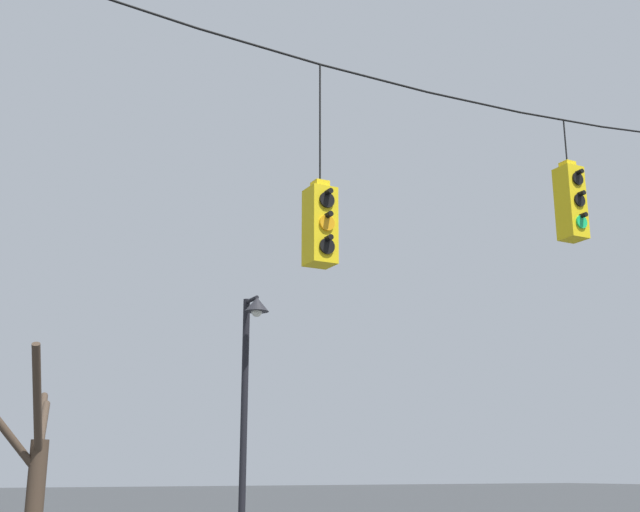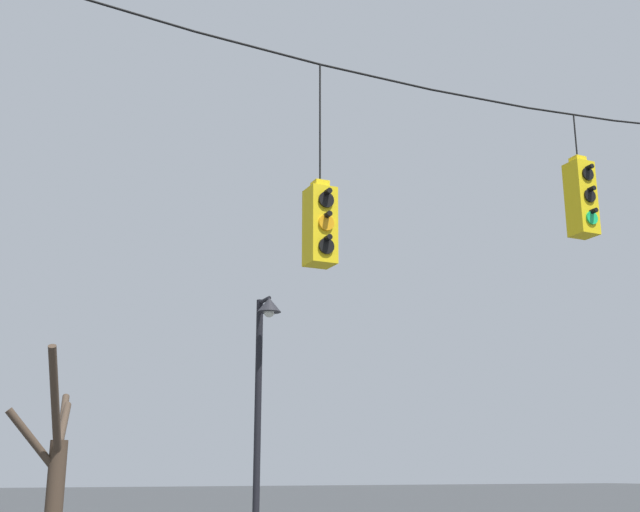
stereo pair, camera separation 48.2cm
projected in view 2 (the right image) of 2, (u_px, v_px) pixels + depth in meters
The scene contains 5 objects.
span_wire at pixel (377, 69), 10.90m from camera, with size 11.90×0.03×0.39m.
traffic_light_over_intersection at pixel (320, 225), 9.94m from camera, with size 0.34×0.58×2.73m.
traffic_light_near_right_pole at pixel (581, 198), 11.93m from camera, with size 0.34×0.58×1.93m.
street_lamp at pixel (262, 382), 13.84m from camera, with size 0.42×0.73×4.91m.
bare_tree at pixel (54, 476), 14.34m from camera, with size 1.35×3.30×4.02m.
Camera 2 is at (-4.84, -8.46, 1.93)m, focal length 45.00 mm.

